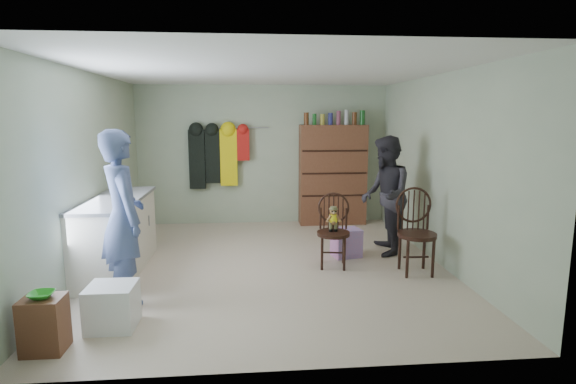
{
  "coord_description": "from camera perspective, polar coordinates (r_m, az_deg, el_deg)",
  "views": [
    {
      "loc": [
        -0.27,
        -5.69,
        1.95
      ],
      "look_at": [
        0.25,
        0.2,
        0.95
      ],
      "focal_mm": 28.0,
      "sensor_mm": 36.0,
      "label": 1
    }
  ],
  "objects": [
    {
      "name": "coat_rack",
      "position": [
        8.12,
        -9.01,
        4.53
      ],
      "size": [
        1.42,
        0.12,
        1.09
      ],
      "color": "#99999E",
      "rests_on": "ground"
    },
    {
      "name": "plastic_tub",
      "position": [
        4.6,
        -21.41,
        -13.36
      ],
      "size": [
        0.43,
        0.41,
        0.41
      ],
      "primitive_type": "cube",
      "rotation": [
        0.0,
        0.0,
        -0.01
      ],
      "color": "white",
      "rests_on": "ground"
    },
    {
      "name": "counter",
      "position": [
        6.11,
        -20.92,
        -5.04
      ],
      "size": [
        0.64,
        1.86,
        0.94
      ],
      "color": "silver",
      "rests_on": "ground"
    },
    {
      "name": "bowl",
      "position": [
        4.3,
        -28.83,
        -11.39
      ],
      "size": [
        0.2,
        0.2,
        0.05
      ],
      "primitive_type": "imported",
      "color": "green",
      "rests_on": "stool"
    },
    {
      "name": "dresser",
      "position": [
        8.2,
        5.68,
        2.28
      ],
      "size": [
        1.2,
        0.39,
        2.06
      ],
      "color": "brown",
      "rests_on": "ground"
    },
    {
      "name": "striped_bag",
      "position": [
        6.39,
        7.42,
        -6.4
      ],
      "size": [
        0.43,
        0.37,
        0.39
      ],
      "primitive_type": "cube",
      "rotation": [
        0.0,
        0.0,
        0.23
      ],
      "color": "pink",
      "rests_on": "ground"
    },
    {
      "name": "room_walls",
      "position": [
        6.24,
        -2.57,
        6.17
      ],
      "size": [
        5.0,
        5.0,
        5.0
      ],
      "color": "#B2BFA0",
      "rests_on": "ground"
    },
    {
      "name": "chair_front",
      "position": [
        5.9,
        5.78,
        -4.28
      ],
      "size": [
        0.49,
        0.49,
        0.96
      ],
      "rotation": [
        0.0,
        0.0,
        -0.17
      ],
      "color": "black",
      "rests_on": "ground"
    },
    {
      "name": "chair_far",
      "position": [
        5.85,
        15.91,
        -4.37
      ],
      "size": [
        0.5,
        0.5,
        1.07
      ],
      "rotation": [
        0.0,
        0.0,
        -0.05
      ],
      "color": "black",
      "rests_on": "ground"
    },
    {
      "name": "person_right",
      "position": [
        6.49,
        12.25,
        -0.44
      ],
      "size": [
        0.76,
        0.91,
        1.69
      ],
      "primitive_type": "imported",
      "rotation": [
        0.0,
        0.0,
        -1.72
      ],
      "color": "#2D2B33",
      "rests_on": "ground"
    },
    {
      "name": "stool",
      "position": [
        4.39,
        -28.55,
        -14.58
      ],
      "size": [
        0.33,
        0.28,
        0.47
      ],
      "primitive_type": "cube",
      "color": "brown",
      "rests_on": "ground"
    },
    {
      "name": "ground_plane",
      "position": [
        6.02,
        -2.23,
        -9.31
      ],
      "size": [
        5.0,
        5.0,
        0.0
      ],
      "primitive_type": "plane",
      "color": "beige",
      "rests_on": "ground"
    },
    {
      "name": "person_left",
      "position": [
        4.96,
        -20.24,
        -3.07
      ],
      "size": [
        0.71,
        0.79,
        1.82
      ],
      "primitive_type": "imported",
      "rotation": [
        0.0,
        0.0,
        2.09
      ],
      "color": "#4C5C8C",
      "rests_on": "ground"
    }
  ]
}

